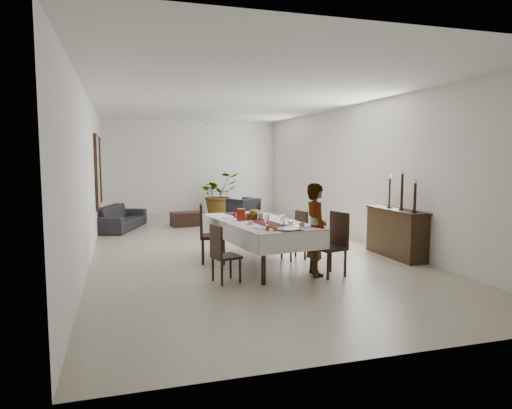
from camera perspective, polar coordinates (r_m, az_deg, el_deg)
The scene contains 88 objects.
floor at distance 10.27m, azimuth -2.69°, elevation -5.10°, with size 6.00×12.00×0.00m, color #B3AA8E.
ceiling at distance 10.15m, azimuth -2.78°, elevation 12.92°, with size 6.00×12.00×0.02m, color white.
wall_back at distance 15.97m, azimuth -7.95°, elevation 4.59°, with size 6.00×0.02×3.20m, color white.
wall_front at distance 4.51m, azimuth 15.97°, elevation 0.99°, with size 6.00×0.02×3.20m, color white.
wall_left at distance 9.81m, azimuth -20.04°, elevation 3.44°, with size 0.02×12.00×3.20m, color white.
wall_right at distance 11.19m, azimuth 12.38°, elevation 3.94°, with size 0.02×12.00×3.20m, color white.
dining_table_top at distance 8.30m, azimuth 0.27°, elevation -2.30°, with size 1.07×2.57×0.05m, color black.
table_leg_fl at distance 7.09m, azimuth 0.94°, elevation -7.04°, with size 0.08×0.08×0.75m, color black.
table_leg_fr at distance 7.54m, azimuth 7.48°, elevation -6.31°, with size 0.08×0.08×0.75m, color black.
table_leg_bl at distance 9.32m, azimuth -5.54°, elevation -3.92°, with size 0.08×0.08×0.75m, color black.
table_leg_br at distance 9.66m, azimuth -0.23°, elevation -3.54°, with size 0.08×0.08×0.75m, color black.
tablecloth_top at distance 8.30m, azimuth 0.27°, elevation -2.08°, with size 1.27×2.77×0.01m, color silver.
tablecloth_drape_left at distance 8.08m, azimuth -3.78°, elevation -3.43°, with size 0.01×2.77×0.32m, color silver.
tablecloth_drape_right at distance 8.60m, azimuth 4.07°, elevation -2.86°, with size 0.01×2.77×0.32m, color silver.
tablecloth_drape_near at distance 7.11m, azimuth 4.93°, elevation -4.73°, with size 1.27×0.01×0.32m, color white.
tablecloth_drape_far at distance 9.58m, azimuth -3.19°, elevation -1.94°, with size 1.27×0.01×0.32m, color white.
table_runner at distance 8.30m, azimuth 0.27°, elevation -2.02°, with size 0.38×2.68×0.00m, color maroon.
red_pitcher at distance 8.32m, azimuth -1.87°, elevation -1.27°, with size 0.16×0.16×0.21m, color maroon.
pitcher_handle at distance 8.29m, azimuth -2.46°, elevation -1.30°, with size 0.13×0.13×0.02m, color maroon.
wine_glass_near at distance 7.72m, azimuth 3.30°, elevation -1.96°, with size 0.08×0.08×0.18m, color white.
wine_glass_mid at distance 7.71m, azimuth 1.38°, elevation -1.97°, with size 0.08×0.08×0.18m, color white.
wine_glass_far at distance 8.36m, azimuth 0.45°, elevation -1.35°, with size 0.08×0.08×0.18m, color white.
teacup_right at distance 7.87m, azimuth 4.36°, elevation -2.26°, with size 0.10×0.10×0.06m, color white.
saucer_right at distance 7.87m, azimuth 4.36°, elevation -2.44°, with size 0.16×0.16×0.01m, color silver.
teacup_left at distance 7.82m, azimuth -0.72°, elevation -2.29°, with size 0.10×0.10×0.06m, color silver.
saucer_left at distance 7.83m, azimuth -0.72°, elevation -2.47°, with size 0.16×0.16×0.01m, color silver.
plate_near_right at distance 7.61m, azimuth 5.74°, elevation -2.73°, with size 0.26×0.26×0.02m, color silver.
bread_near_right at distance 7.61m, azimuth 5.74°, elevation -2.52°, with size 0.10×0.10×0.10m, color tan.
plate_near_left at distance 7.44m, azimuth 0.61°, elevation -2.90°, with size 0.26×0.26×0.02m, color silver.
plate_far_left at distance 8.70m, azimuth -3.42°, elevation -1.62°, with size 0.26×0.26×0.02m, color white.
serving_tray at distance 7.30m, azimuth 3.97°, elevation -3.07°, with size 0.39×0.39×0.02m, color #3D3D41.
jam_jar_a at distance 7.16m, azimuth 2.44°, elevation -3.00°, with size 0.07×0.07×0.08m, color #925615.
jam_jar_b at distance 7.17m, azimuth 1.44°, elevation -2.99°, with size 0.07×0.07×0.08m, color #903B15.
jam_jar_c at distance 7.29m, azimuth 1.45°, elevation -2.84°, with size 0.07×0.07×0.08m, color #9C6316.
fruit_basket at distance 8.55m, azimuth -0.16°, elevation -1.43°, with size 0.32×0.32×0.11m, color brown.
fruit_red at distance 8.58m, azimuth -0.02°, elevation -0.87°, with size 0.10×0.10×0.10m, color maroon.
fruit_green at distance 8.56m, azimuth -0.51°, elevation -0.89°, with size 0.09×0.09×0.09m, color olive.
fruit_yellow at distance 8.50m, azimuth -0.01°, elevation -0.93°, with size 0.09×0.09×0.09m, color gold.
chair_right_near_seat at distance 7.68m, azimuth 9.18°, elevation -5.39°, with size 0.45×0.45×0.05m, color black.
chair_right_near_leg_fl at distance 7.72m, azimuth 11.08°, elevation -7.25°, with size 0.04×0.04×0.44m, color black.
chair_right_near_leg_fr at distance 7.99m, azimuth 9.30°, elevation -6.77°, with size 0.04×0.04×0.44m, color black.
chair_right_near_leg_bl at distance 7.49m, azimuth 8.99°, elevation -7.63°, with size 0.04×0.04×0.44m, color black.
chair_right_near_leg_br at distance 7.76m, azimuth 7.23°, elevation -7.12°, with size 0.04×0.04×0.44m, color black.
chair_right_near_back at distance 7.76m, azimuth 10.36°, elevation -3.00°, with size 0.45×0.04×0.57m, color black.
chair_right_far_seat at distance 8.83m, azimuth 4.70°, elevation -4.22°, with size 0.39×0.39×0.04m, color black.
chair_right_far_leg_fl at distance 8.83m, azimuth 6.15°, elevation -5.68°, with size 0.04×0.04×0.39m, color black.
chair_right_far_leg_fr at distance 9.09m, azimuth 4.97°, elevation -5.33°, with size 0.04×0.04×0.39m, color black.
chair_right_far_leg_bl at distance 8.65m, azimuth 4.39°, elevation -5.90°, with size 0.04×0.04×0.39m, color black.
chair_right_far_leg_br at distance 8.91m, azimuth 3.24°, elevation -5.54°, with size 0.04×0.04×0.39m, color black.
chair_right_far_back at distance 8.88m, azimuth 5.68°, elevation -2.41°, with size 0.39×0.04×0.50m, color black.
chair_left_near_seat at distance 7.24m, azimuth -3.74°, elevation -6.53°, with size 0.39×0.39×0.04m, color black.
chair_left_near_leg_fl at distance 7.36m, azimuth -5.41°, elevation -8.05°, with size 0.04×0.04×0.38m, color black.
chair_left_near_leg_fr at distance 7.09m, azimuth -4.28°, elevation -8.60°, with size 0.04×0.04×0.38m, color black.
chair_left_near_leg_bl at distance 7.50m, azimuth -3.20°, elevation -7.77°, with size 0.04×0.04×0.38m, color black.
chair_left_near_leg_br at distance 7.23m, azimuth -2.01°, elevation -8.29°, with size 0.04×0.04×0.38m, color black.
chair_left_near_back at distance 7.11m, azimuth -5.02°, elevation -4.59°, with size 0.39×0.04×0.49m, color black.
chair_left_far_seat at distance 8.56m, azimuth -5.38°, elevation -4.00°, with size 0.47×0.47×0.05m, color black.
chair_left_far_leg_fl at distance 8.80m, azimuth -6.63°, elevation -5.47°, with size 0.05×0.05×0.47m, color black.
chair_left_far_leg_fr at distance 8.42m, azimuth -6.68°, elevation -5.99°, with size 0.05×0.05×0.47m, color black.
chair_left_far_leg_bl at distance 8.80m, azimuth -4.10°, elevation -5.44°, with size 0.05×0.05×0.47m, color black.
chair_left_far_leg_br at distance 8.42m, azimuth -4.04°, elevation -5.96°, with size 0.05×0.05×0.47m, color black.
chair_left_far_back at distance 8.51m, azimuth -6.85°, elevation -1.88°, with size 0.47×0.04×0.60m, color black.
woman at distance 7.67m, azimuth 7.49°, elevation -3.09°, with size 0.56×0.37×1.54m, color gray.
sideboard_body at distance 9.45m, azimuth 17.09°, elevation -3.51°, with size 0.41×1.53×0.92m, color black.
sideboard_top at distance 9.38m, azimuth 17.18°, elevation -0.64°, with size 0.45×1.59×0.03m, color black.
candlestick_near_base at distance 8.92m, azimuth 19.19°, elevation -0.84°, with size 0.10×0.10×0.03m, color black.
candlestick_near_shaft at distance 8.89m, azimuth 19.25°, elevation 0.89°, with size 0.05×0.05×0.51m, color black.
candlestick_near_candle at distance 8.87m, azimuth 19.32°, elevation 2.79°, with size 0.04×0.04×0.08m, color white.
candlestick_mid_base at distance 9.25m, azimuth 17.71°, elevation -0.56°, with size 0.10×0.10×0.03m, color black.
candlestick_mid_shaft at distance 9.22m, azimuth 17.78°, elevation 1.58°, with size 0.05×0.05×0.66m, color black.
candlestick_mid_candle at distance 9.20m, azimuth 17.85°, elevation 3.90°, with size 0.04×0.04×0.08m, color beige.
candlestick_far_base at distance 9.59m, azimuth 16.34°, elevation -0.29°, with size 0.10×0.10×0.03m, color black.
candlestick_far_shaft at distance 9.56m, azimuth 16.39°, elevation 1.47°, with size 0.05×0.05×0.56m, color black.
candlestick_far_candle at distance 9.54m, azimuth 16.45°, elevation 3.39°, with size 0.04×0.04×0.08m, color white.
sofa at distance 12.99m, azimuth -16.67°, elevation -1.57°, with size 2.20×0.86×0.64m, color #272429.
armchair at distance 14.07m, azimuth -1.62°, elevation -0.58°, with size 0.78×0.80×0.73m, color #27252A.
coffee_table at distance 13.23m, azimuth -8.61°, elevation -1.79°, with size 0.89×0.59×0.40m, color black.
potted_plant at distance 15.44m, azimuth -4.72°, elevation 1.33°, with size 1.30×1.13×1.45m, color #3A6227.
mirror_frame_near at distance 12.00m, azimuth -19.25°, elevation 3.87°, with size 0.06×1.05×1.85m, color black.
mirror_glass_near at distance 12.00m, azimuth -19.08°, elevation 3.88°, with size 0.01×0.90×1.70m, color silver.
mirror_frame_far at distance 14.10m, azimuth -18.88°, elevation 4.15°, with size 0.06×1.05×1.85m, color black.
mirror_glass_far at distance 14.10m, azimuth -18.74°, elevation 4.15°, with size 0.01×0.90×1.70m, color silver.
fan_rod at distance 13.06m, azimuth -6.00°, elevation 10.91°, with size 0.04×0.04×0.20m, color beige.
fan_hub at distance 13.04m, azimuth -5.99°, elevation 10.03°, with size 0.16×0.16×0.08m, color white.
fan_blade_n at distance 13.39m, azimuth -6.28°, elevation 9.92°, with size 0.10×0.55×0.01m, color white.
fan_blade_s at distance 12.70m, azimuth -5.70°, elevation 10.14°, with size 0.10×0.55×0.01m, color silver.
fan_blade_e at distance 13.11m, azimuth -4.47°, elevation 10.02°, with size 0.55×0.10×0.01m, color silver.
fan_blade_w at distance 12.98m, azimuth -7.53°, elevation 10.03°, with size 0.55×0.10×0.01m, color white.
Camera 1 is at (-2.43, -9.78, 1.98)m, focal length 32.00 mm.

